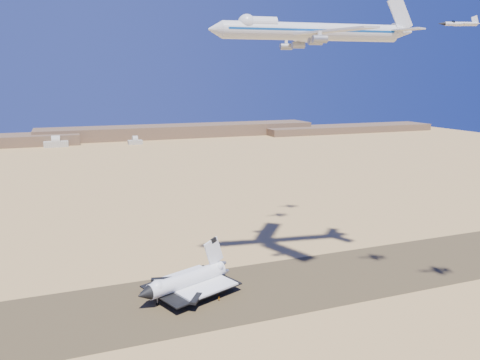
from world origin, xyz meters
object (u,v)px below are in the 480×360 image
object	(u,v)px
carrier_747	(306,31)
crew_b	(219,299)
crew_c	(203,297)
chase_jet_a	(460,24)
crew_a	(217,294)
chase_jet_d	(322,36)
chase_jet_c	(310,38)
shuttle	(187,282)

from	to	relation	value
carrier_747	crew_b	distance (m)	109.10
carrier_747	crew_b	world-z (taller)	carrier_747
crew_c	chase_jet_a	size ratio (longest dim) A/B	0.14
crew_a	chase_jet_d	distance (m)	145.85
crew_b	chase_jet_c	distance (m)	131.51
crew_a	carrier_747	bearing A→B (deg)	-75.14
crew_a	crew_b	bearing A→B (deg)	-178.47
crew_a	crew_b	world-z (taller)	crew_a
crew_b	chase_jet_a	distance (m)	130.83
carrier_747	chase_jet_c	distance (m)	48.92
crew_c	chase_jet_c	world-z (taller)	chase_jet_c
shuttle	crew_a	size ratio (longest dim) A/B	24.54
carrier_747	crew_c	size ratio (longest dim) A/B	43.98
shuttle	chase_jet_a	distance (m)	136.28
crew_c	chase_jet_c	size ratio (longest dim) A/B	0.13
crew_a	chase_jet_c	world-z (taller)	chase_jet_c
crew_b	chase_jet_a	xyz separation A→B (m)	(75.76, -32.23, 101.68)
carrier_747	crew_b	size ratio (longest dim) A/B	49.22
crew_a	chase_jet_a	distance (m)	131.61
shuttle	crew_b	bearing A→B (deg)	-64.96
crew_c	chase_jet_a	world-z (taller)	chase_jet_a
shuttle	chase_jet_c	world-z (taller)	chase_jet_c
shuttle	carrier_747	distance (m)	108.73
carrier_747	chase_jet_a	distance (m)	54.36
shuttle	chase_jet_c	size ratio (longest dim) A/B	3.01
carrier_747	crew_a	distance (m)	108.62
shuttle	crew_b	world-z (taller)	shuttle
shuttle	chase_jet_c	distance (m)	129.99
crew_c	crew_a	bearing A→B (deg)	-143.79
chase_jet_a	crew_c	bearing A→B (deg)	171.54
crew_a	crew_b	distance (m)	4.54
shuttle	crew_a	bearing A→B (deg)	-47.10
carrier_747	crew_c	bearing A→B (deg)	-166.28
crew_c	chase_jet_c	bearing A→B (deg)	-120.84
crew_b	chase_jet_d	xyz separation A→B (m)	(80.16, 65.31, 106.10)
chase_jet_d	chase_jet_a	bearing A→B (deg)	-79.49
crew_c	crew_b	bearing A→B (deg)	175.25
carrier_747	chase_jet_c	bearing A→B (deg)	67.12
crew_b	chase_jet_d	bearing A→B (deg)	-98.22
chase_jet_a	chase_jet_c	distance (m)	82.73
shuttle	chase_jet_a	bearing A→B (deg)	-47.60
shuttle	chase_jet_d	xyz separation A→B (m)	(90.47, 55.58, 101.40)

